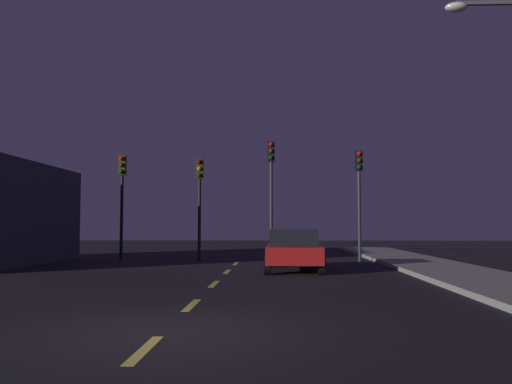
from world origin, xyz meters
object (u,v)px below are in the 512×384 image
object	(u,v)px
traffic_signal_far_left	(122,187)
street_lamp_right	(509,113)
traffic_signal_center_left	(200,189)
traffic_signal_far_right	(359,184)
traffic_signal_center_right	(271,178)
car_stopped_ahead	(294,250)

from	to	relation	value
traffic_signal_far_left	street_lamp_right	distance (m)	16.46
traffic_signal_center_left	traffic_signal_far_right	world-z (taller)	traffic_signal_far_right
street_lamp_right	traffic_signal_center_right	bearing A→B (deg)	120.44
traffic_signal_far_left	car_stopped_ahead	world-z (taller)	traffic_signal_far_left
traffic_signal_far_left	street_lamp_right	size ratio (longest dim) A/B	0.65
traffic_signal_center_left	traffic_signal_far_right	xyz separation A→B (m)	(7.14, 0.00, 0.22)
car_stopped_ahead	traffic_signal_far_left	bearing A→B (deg)	147.94
traffic_signal_far_left	traffic_signal_center_right	xyz separation A→B (m)	(6.76, 0.00, 0.38)
traffic_signal_center_left	street_lamp_right	bearing A→B (deg)	-47.97
traffic_signal_far_right	street_lamp_right	distance (m)	10.55
traffic_signal_center_left	car_stopped_ahead	xyz separation A→B (m)	(4.07, -4.76, -2.49)
traffic_signal_center_right	street_lamp_right	world-z (taller)	street_lamp_right
traffic_signal_far_left	traffic_signal_far_right	xyz separation A→B (m)	(10.67, 0.00, 0.10)
traffic_signal_center_right	street_lamp_right	xyz separation A→B (m)	(6.04, -10.29, 0.66)
traffic_signal_center_right	traffic_signal_far_right	distance (m)	3.92
traffic_signal_far_left	traffic_signal_far_right	distance (m)	10.68
car_stopped_ahead	traffic_signal_center_right	bearing A→B (deg)	100.00
car_stopped_ahead	street_lamp_right	bearing A→B (deg)	-46.71
traffic_signal_center_right	street_lamp_right	bearing A→B (deg)	-59.56
traffic_signal_center_right	car_stopped_ahead	xyz separation A→B (m)	(0.84, -4.76, -2.99)
traffic_signal_far_right	car_stopped_ahead	distance (m)	6.28
traffic_signal_center_left	traffic_signal_center_right	world-z (taller)	traffic_signal_center_right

